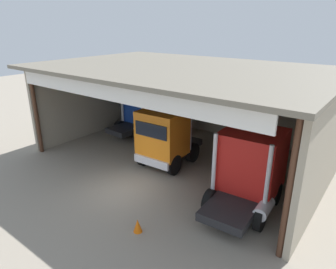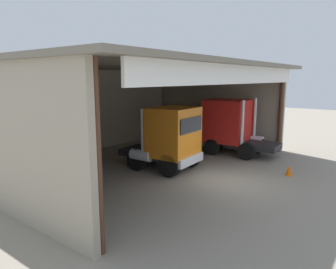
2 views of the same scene
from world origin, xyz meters
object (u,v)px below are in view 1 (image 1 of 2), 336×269
(truck_orange_center_bay, at_px, (165,137))
(traffic_cone, at_px, (138,226))
(oil_drum, at_px, (141,115))
(truck_blue_center_right_bay, at_px, (142,109))
(tool_cart, at_px, (184,128))
(truck_red_left_bay, at_px, (250,167))

(truck_orange_center_bay, height_order, traffic_cone, truck_orange_center_bay)
(truck_orange_center_bay, distance_m, traffic_cone, 6.29)
(oil_drum, bearing_deg, traffic_cone, -48.33)
(truck_blue_center_right_bay, xyz_separation_m, traffic_cone, (7.69, -8.82, -1.53))
(truck_orange_center_bay, distance_m, oil_drum, 9.04)
(truck_blue_center_right_bay, xyz_separation_m, tool_cart, (2.76, 1.55, -1.31))
(truck_orange_center_bay, xyz_separation_m, oil_drum, (-6.95, 5.62, -1.32))
(truck_orange_center_bay, distance_m, tool_cart, 5.52)
(traffic_cone, bearing_deg, truck_red_left_bay, 60.22)
(truck_orange_center_bay, height_order, truck_red_left_bay, truck_red_left_bay)
(tool_cart, bearing_deg, truck_red_left_bay, -37.98)
(oil_drum, distance_m, traffic_cone, 14.76)
(truck_blue_center_right_bay, relative_size, tool_cart, 4.38)
(truck_blue_center_right_bay, bearing_deg, truck_red_left_bay, -20.13)
(tool_cart, xyz_separation_m, traffic_cone, (4.93, -10.37, -0.22))
(truck_red_left_bay, distance_m, traffic_cone, 5.42)
(truck_red_left_bay, xyz_separation_m, tool_cart, (-7.51, 5.86, -1.35))
(truck_orange_center_bay, height_order, tool_cart, truck_orange_center_bay)
(truck_red_left_bay, relative_size, tool_cart, 4.83)
(truck_blue_center_right_bay, relative_size, truck_red_left_bay, 0.91)
(truck_blue_center_right_bay, distance_m, truck_orange_center_bay, 5.91)
(oil_drum, relative_size, tool_cart, 0.86)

